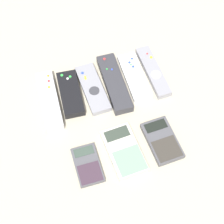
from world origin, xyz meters
name	(u,v)px	position (x,y,z in m)	size (l,w,h in m)	color
ground_plane	(115,123)	(0.00, 0.00, 0.00)	(3.00, 3.00, 0.00)	#B2A88E
remote_0	(49,100)	(-0.16, 0.12, 0.01)	(0.06, 0.20, 0.03)	#B7B7BC
remote_1	(70,94)	(-0.10, 0.13, 0.01)	(0.07, 0.16, 0.03)	black
remote_2	(93,88)	(-0.03, 0.13, 0.01)	(0.07, 0.18, 0.02)	gray
remote_3	(114,83)	(0.04, 0.12, 0.01)	(0.06, 0.21, 0.03)	#333338
remote_4	(134,77)	(0.11, 0.13, 0.01)	(0.06, 0.17, 0.02)	white
remote_5	(153,72)	(0.17, 0.13, 0.01)	(0.05, 0.20, 0.02)	gray
calculator_0	(88,165)	(-0.11, -0.11, 0.01)	(0.07, 0.11, 0.01)	#4C4C51
calculator_1	(124,151)	(-0.01, -0.10, 0.01)	(0.09, 0.16, 0.02)	beige
calculator_2	(162,141)	(0.11, -0.10, 0.01)	(0.08, 0.14, 0.02)	#4C4C51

